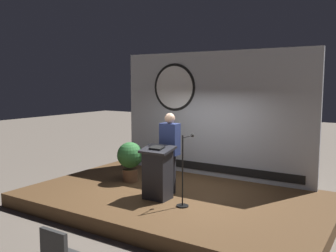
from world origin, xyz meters
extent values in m
plane|color=#6B6056|center=(0.00, 0.00, 0.00)|extent=(40.00, 40.00, 0.00)
cube|color=brown|center=(0.00, 0.00, 0.15)|extent=(6.40, 4.00, 0.30)
cube|color=#B2B7C1|center=(0.00, 1.85, 1.88)|extent=(5.16, 0.10, 3.17)
cylinder|color=black|center=(-1.11, 1.80, 2.56)|extent=(1.26, 0.02, 1.26)
cylinder|color=white|center=(-1.11, 1.79, 2.56)|extent=(1.12, 0.02, 1.12)
cube|color=black|center=(0.00, 1.79, 0.52)|extent=(4.64, 0.02, 0.20)
cube|color=#26262B|center=(-0.13, -0.47, 0.80)|extent=(0.52, 0.40, 1.00)
cube|color=#26262B|center=(-0.13, -0.47, 1.33)|extent=(0.64, 0.50, 0.14)
cube|color=black|center=(-0.13, -0.49, 1.38)|extent=(0.28, 0.20, 0.06)
cylinder|color=black|center=(-0.13, 0.01, 0.72)|extent=(0.26, 0.26, 0.84)
cube|color=navy|center=(-0.13, 0.01, 1.48)|extent=(0.40, 0.24, 0.68)
sphere|color=tan|center=(-0.13, 0.01, 1.93)|extent=(0.22, 0.22, 0.22)
cylinder|color=black|center=(0.55, -0.62, 0.31)|extent=(0.24, 0.24, 0.02)
cylinder|color=black|center=(0.55, -0.62, 1.00)|extent=(0.03, 0.03, 1.40)
cylinder|color=black|center=(0.55, -0.43, 1.65)|extent=(0.02, 0.38, 0.02)
sphere|color=#262626|center=(0.55, -0.24, 1.65)|extent=(0.07, 0.07, 0.07)
cylinder|color=brown|center=(-1.44, 0.28, 0.45)|extent=(0.36, 0.36, 0.30)
sphere|color=#2D6B33|center=(-1.44, 0.28, 0.95)|extent=(0.62, 0.62, 0.62)
cube|color=#333333|center=(0.51, -3.70, 0.67)|extent=(0.44, 0.06, 0.44)
camera|label=1|loc=(4.01, -6.60, 2.69)|focal=39.34mm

